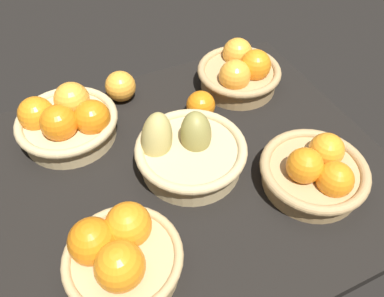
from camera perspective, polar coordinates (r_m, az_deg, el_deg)
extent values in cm
cube|color=black|center=(85.89, 0.00, -3.47)|extent=(84.00, 72.00, 3.00)
cylinder|color=tan|center=(93.89, -17.70, 2.92)|extent=(21.07, 21.07, 5.12)
torus|color=tan|center=(92.20, -18.06, 4.04)|extent=(23.13, 23.13, 2.06)
sphere|color=orange|center=(93.61, -22.02, 4.71)|extent=(8.12, 8.12, 8.12)
sphere|color=orange|center=(88.48, -14.53, 4.44)|extent=(8.12, 8.12, 8.12)
sphere|color=#F49E33|center=(93.05, -17.34, 6.91)|extent=(8.12, 8.12, 8.12)
sphere|color=orange|center=(88.28, -19.07, 3.60)|extent=(8.12, 8.12, 8.12)
cylinder|color=tan|center=(70.67, -9.90, -16.43)|extent=(18.97, 18.97, 5.08)
torus|color=tan|center=(68.43, -10.19, -15.49)|extent=(20.62, 20.62, 1.65)
sphere|color=orange|center=(64.88, -10.62, -16.74)|extent=(8.34, 8.34, 8.34)
sphere|color=orange|center=(69.67, -9.40, -11.12)|extent=(8.34, 8.34, 8.34)
sphere|color=orange|center=(69.08, -14.53, -13.15)|extent=(8.34, 8.34, 8.34)
cylinder|color=tan|center=(82.93, 0.02, -1.26)|extent=(21.70, 21.70, 5.72)
torus|color=tan|center=(80.80, 0.02, 0.07)|extent=(23.78, 23.78, 2.08)
ellipsoid|color=tan|center=(80.85, -5.26, 1.35)|extent=(12.07, 12.34, 13.65)
ellipsoid|color=olive|center=(80.97, 0.58, 2.17)|extent=(9.13, 10.95, 11.71)
cylinder|color=tan|center=(83.97, 17.30, -3.93)|extent=(20.13, 20.13, 4.75)
torus|color=tan|center=(82.20, 17.67, -2.90)|extent=(22.29, 22.29, 2.16)
sphere|color=orange|center=(78.85, 16.32, -2.45)|extent=(7.29, 7.29, 7.29)
sphere|color=orange|center=(84.10, 19.26, -0.23)|extent=(7.29, 7.29, 7.29)
sphere|color=orange|center=(79.77, 20.37, -4.34)|extent=(7.29, 7.29, 7.29)
cylinder|color=tan|center=(104.19, 6.86, 10.22)|extent=(19.75, 19.75, 5.17)
torus|color=tan|center=(102.65, 6.99, 11.36)|extent=(21.75, 21.75, 2.00)
sphere|color=#F49E33|center=(98.17, 6.34, 10.66)|extent=(7.98, 7.98, 7.98)
sphere|color=orange|center=(100.98, 9.34, 12.05)|extent=(7.98, 7.98, 7.98)
sphere|color=#F49E33|center=(106.81, 6.72, 13.84)|extent=(7.98, 7.98, 7.98)
sphere|color=orange|center=(93.80, 1.30, 6.41)|extent=(7.10, 7.10, 7.10)
sphere|color=#F49E33|center=(100.48, -10.54, 9.04)|extent=(7.79, 7.79, 7.79)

